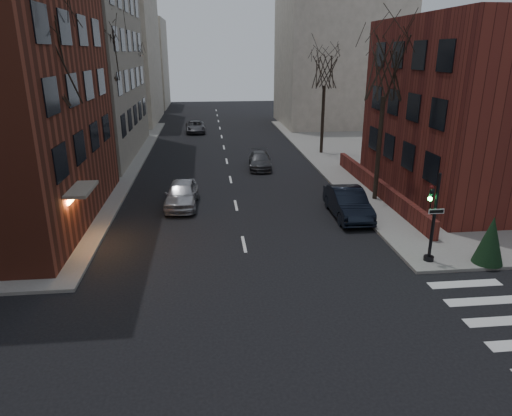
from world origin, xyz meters
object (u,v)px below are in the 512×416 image
at_px(parked_sedan, 348,203).
at_px(car_lane_silver, 182,194).
at_px(tree_left_c, 132,61).
at_px(tree_right_b, 325,68).
at_px(tree_left_b, 100,52).
at_px(streetlamp_far, 143,98).
at_px(tree_left_a, 45,63).
at_px(streetlamp_near, 105,128).
at_px(car_lane_far, 195,127).
at_px(car_lane_gray, 260,161).
at_px(tree_right_a, 386,68).
at_px(evergreen_shrub, 491,240).
at_px(sandwich_board, 392,196).
at_px(traffic_signal, 432,223).

xyz_separation_m(parked_sedan, car_lane_silver, (-9.47, 2.88, -0.03)).
height_order(tree_left_c, tree_right_b, tree_left_c).
bearing_deg(car_lane_silver, tree_left_b, 127.96).
relative_size(tree_left_b, streetlamp_far, 1.72).
bearing_deg(tree_left_a, car_lane_silver, 37.19).
xyz_separation_m(streetlamp_near, car_lane_silver, (4.93, -3.80, -3.45)).
relative_size(tree_left_a, car_lane_far, 2.19).
bearing_deg(car_lane_gray, streetlamp_far, 130.35).
bearing_deg(tree_left_b, tree_right_a, -24.44).
xyz_separation_m(tree_left_a, tree_right_a, (17.60, 4.00, -0.44)).
relative_size(streetlamp_far, evergreen_shrub, 2.92).
bearing_deg(tree_right_a, tree_left_c, 128.66).
bearing_deg(evergreen_shrub, tree_left_b, 137.72).
distance_m(tree_left_b, sandwich_board, 22.02).
distance_m(sandwich_board, evergreen_shrub, 8.53).
xyz_separation_m(tree_left_c, car_lane_far, (5.88, 5.12, -7.38)).
bearing_deg(car_lane_gray, tree_right_b, 41.85).
relative_size(tree_left_c, sandwich_board, 10.80).
xyz_separation_m(traffic_signal, car_lane_gray, (-5.37, 18.21, -1.28)).
bearing_deg(parked_sedan, tree_right_a, 46.63).
bearing_deg(evergreen_shrub, car_lane_silver, 144.73).
distance_m(tree_right_a, streetlamp_near, 17.87).
xyz_separation_m(tree_left_b, evergreen_shrub, (19.25, -17.50, -7.69)).
relative_size(parked_sedan, car_lane_far, 1.06).
relative_size(tree_right_a, evergreen_shrub, 4.52).
relative_size(tree_right_b, car_lane_silver, 1.98).
bearing_deg(evergreen_shrub, car_lane_gray, 112.84).
xyz_separation_m(tree_left_b, car_lane_far, (5.88, 19.12, -8.26)).
height_order(traffic_signal, sandwich_board, traffic_signal).
distance_m(tree_right_b, car_lane_far, 18.91).
distance_m(tree_right_a, car_lane_gray, 13.36).
xyz_separation_m(parked_sedan, sandwich_board, (3.28, 1.64, -0.22)).
bearing_deg(car_lane_gray, sandwich_board, -51.72).
xyz_separation_m(tree_right_b, car_lane_silver, (-12.07, -13.80, -6.80)).
height_order(car_lane_far, sandwich_board, car_lane_far).
bearing_deg(tree_right_a, tree_left_a, -167.20).
distance_m(tree_left_a, car_lane_silver, 10.36).
xyz_separation_m(traffic_signal, car_lane_silver, (-11.20, 9.20, -1.12)).
xyz_separation_m(tree_right_a, parked_sedan, (-2.60, -2.68, -7.21)).
relative_size(car_lane_silver, car_lane_gray, 1.07).
bearing_deg(car_lane_silver, car_lane_gray, 59.68).
bearing_deg(car_lane_gray, tree_left_c, 135.92).
bearing_deg(car_lane_silver, traffic_signal, -36.80).
distance_m(tree_left_a, streetlamp_far, 28.32).
bearing_deg(streetlamp_near, sandwich_board, -15.93).
relative_size(tree_right_b, sandwich_board, 10.20).
xyz_separation_m(traffic_signal, tree_left_c, (-16.74, 31.01, 6.12)).
bearing_deg(tree_right_a, parked_sedan, -134.08).
relative_size(traffic_signal, tree_left_b, 0.37).
bearing_deg(tree_left_a, tree_left_c, 90.00).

